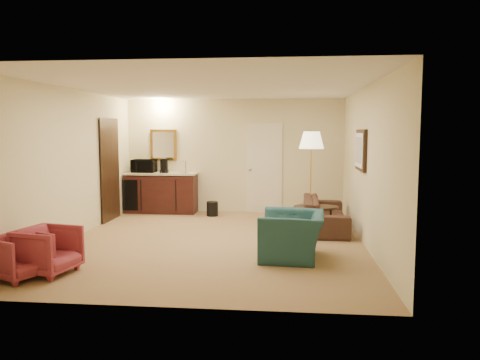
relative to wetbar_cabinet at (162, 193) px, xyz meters
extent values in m
plane|color=#956A4C|center=(1.65, -2.72, -0.46)|extent=(6.00, 6.00, 0.00)
cube|color=beige|center=(1.65, 0.28, 0.84)|extent=(5.00, 0.02, 2.60)
cube|color=beige|center=(-0.85, -2.72, 0.84)|extent=(0.02, 6.00, 2.60)
cube|color=beige|center=(4.15, -2.72, 0.84)|extent=(0.02, 6.00, 2.60)
cube|color=white|center=(1.65, -2.72, 2.14)|extent=(5.00, 6.00, 0.02)
cube|color=beige|center=(2.35, 0.25, 0.56)|extent=(0.82, 0.06, 2.05)
cube|color=black|center=(-0.82, -1.02, 0.59)|extent=(0.06, 0.98, 2.10)
cube|color=gold|center=(0.00, 0.25, 1.09)|extent=(0.62, 0.04, 0.72)
cube|color=black|center=(4.11, -2.32, 1.09)|extent=(0.06, 0.90, 0.70)
cube|color=#381511|center=(0.00, 0.00, 0.00)|extent=(1.64, 0.58, 0.92)
imported|color=black|center=(3.60, -1.49, -0.06)|extent=(0.66, 2.06, 0.80)
imported|color=#214D54|center=(2.95, -3.62, 0.00)|extent=(0.75, 1.09, 0.91)
imported|color=#97313B|center=(-0.25, -4.72, -0.12)|extent=(0.75, 0.78, 0.69)
imported|color=#97313B|center=(-0.50, -4.94, -0.14)|extent=(0.78, 0.79, 0.63)
cube|color=black|center=(3.42, -1.72, -0.22)|extent=(0.87, 0.62, 0.48)
cube|color=gold|center=(3.35, -1.02, 0.48)|extent=(0.52, 0.52, 1.88)
cylinder|color=black|center=(1.23, -0.32, -0.30)|extent=(0.27, 0.27, 0.32)
imported|color=black|center=(-0.43, 0.07, 0.64)|extent=(0.54, 0.30, 0.36)
cylinder|color=black|center=(0.07, -0.01, 0.62)|extent=(0.18, 0.18, 0.32)
camera|label=1|loc=(2.86, -10.44, 1.41)|focal=35.00mm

